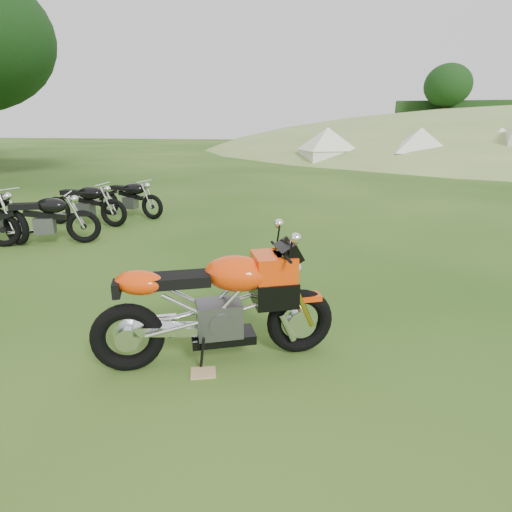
% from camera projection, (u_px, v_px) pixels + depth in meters
% --- Properties ---
extents(ground, '(120.00, 120.00, 0.00)m').
position_uv_depth(ground, '(225.00, 312.00, 5.34)').
color(ground, '#173D0D').
rests_on(ground, ground).
extents(sport_motorcycle, '(2.28, 1.40, 1.34)m').
position_uv_depth(sport_motorcycle, '(216.00, 297.00, 4.06)').
color(sport_motorcycle, '#F13E08').
rests_on(sport_motorcycle, ground).
extents(plywood_board, '(0.28, 0.25, 0.02)m').
position_uv_depth(plywood_board, '(203.00, 373.00, 4.02)').
color(plywood_board, '#A67A57').
rests_on(plywood_board, ground).
extents(vintage_moto_a, '(2.05, 1.20, 1.07)m').
position_uv_depth(vintage_moto_a, '(42.00, 218.00, 8.14)').
color(vintage_moto_a, black).
rests_on(vintage_moto_a, ground).
extents(vintage_moto_c, '(1.95, 0.84, 1.00)m').
position_uv_depth(vintage_moto_c, '(129.00, 197.00, 10.63)').
color(vintage_moto_c, black).
rests_on(vintage_moto_c, ground).
extents(vintage_moto_d, '(2.00, 0.49, 1.05)m').
position_uv_depth(vintage_moto_d, '(84.00, 203.00, 9.72)').
color(vintage_moto_d, black).
rests_on(vintage_moto_d, ground).
extents(tent_left, '(3.45, 3.45, 2.27)m').
position_uv_depth(tent_left, '(327.00, 144.00, 24.68)').
color(tent_left, white).
rests_on(tent_left, ground).
extents(tent_mid, '(2.64, 2.64, 2.27)m').
position_uv_depth(tent_mid, '(420.00, 146.00, 22.64)').
color(tent_mid, white).
rests_on(tent_mid, ground).
extents(tent_right, '(2.94, 2.94, 2.26)m').
position_uv_depth(tent_right, '(499.00, 146.00, 22.47)').
color(tent_right, white).
rests_on(tent_right, ground).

